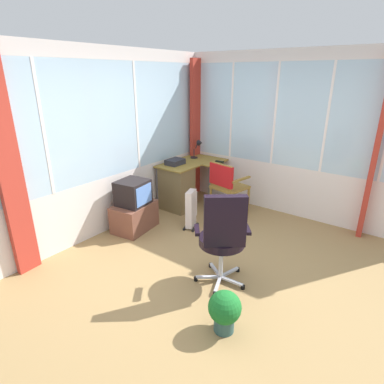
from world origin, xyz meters
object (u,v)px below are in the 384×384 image
at_px(tv_remote, 220,162).
at_px(space_heater, 191,209).
at_px(office_chair, 223,234).
at_px(desk, 178,186).
at_px(desk_lamp, 199,146).
at_px(tv_on_stand, 134,208).
at_px(paper_tray, 175,162).
at_px(wooden_armchair, 225,182).
at_px(potted_plant, 225,310).

xyz_separation_m(tv_remote, space_heater, (-1.06, -0.18, -0.47)).
bearing_deg(space_heater, office_chair, -129.92).
bearing_deg(desk, desk_lamp, 2.51).
bearing_deg(space_heater, desk_lamp, 30.94).
height_order(tv_on_stand, space_heater, tv_on_stand).
bearing_deg(desk, paper_tray, 65.60).
bearing_deg(tv_on_stand, paper_tray, 3.82).
height_order(tv_remote, wooden_armchair, wooden_armchair).
xyz_separation_m(space_heater, potted_plant, (-1.49, -1.49, -0.07)).
distance_m(desk, office_chair, 2.25).
bearing_deg(wooden_armchair, tv_remote, 42.55).
distance_m(desk_lamp, paper_tray, 0.64).
xyz_separation_m(desk_lamp, office_chair, (-2.04, -1.78, -0.34)).
relative_size(desk, space_heater, 1.95).
relative_size(desk, potted_plant, 2.85).
bearing_deg(tv_on_stand, tv_remote, -15.87).
height_order(paper_tray, wooden_armchair, wooden_armchair).
bearing_deg(tv_remote, desk_lamp, 81.00).
bearing_deg(tv_remote, desk, 139.79).
bearing_deg(paper_tray, space_heater, -124.30).
xyz_separation_m(paper_tray, potted_plant, (-1.97, -2.20, -0.58)).
relative_size(paper_tray, space_heater, 0.50).
bearing_deg(potted_plant, space_heater, 45.06).
height_order(desk, paper_tray, paper_tray).
bearing_deg(paper_tray, potted_plant, -131.85).
bearing_deg(potted_plant, desk, 47.61).
xyz_separation_m(tv_on_stand, potted_plant, (-0.93, -2.13, -0.11)).
distance_m(paper_tray, wooden_armchair, 0.94).
bearing_deg(space_heater, paper_tray, 55.70).
xyz_separation_m(tv_remote, wooden_armchair, (-0.40, -0.36, -0.19)).
bearing_deg(paper_tray, tv_remote, -42.90).
distance_m(desk_lamp, space_heater, 1.45).
height_order(wooden_armchair, space_heater, wooden_armchair).
distance_m(desk, tv_on_stand, 1.01).
xyz_separation_m(paper_tray, office_chair, (-1.42, -1.83, -0.17)).
bearing_deg(paper_tray, wooden_armchair, -78.96).
bearing_deg(desk_lamp, wooden_armchair, -117.62).
height_order(wooden_armchair, office_chair, office_chair).
height_order(wooden_armchair, potted_plant, wooden_armchair).
distance_m(desk, space_heater, 0.78).
bearing_deg(desk_lamp, office_chair, -138.86).
bearing_deg(tv_on_stand, space_heater, -48.80).
distance_m(tv_on_stand, potted_plant, 2.33).
bearing_deg(tv_on_stand, potted_plant, -113.46).
bearing_deg(tv_remote, paper_tray, 133.37).
height_order(tv_remote, office_chair, office_chair).
height_order(desk, potted_plant, desk).
relative_size(paper_tray, office_chair, 0.27).
bearing_deg(paper_tray, desk_lamp, -4.89).
distance_m(tv_remote, paper_tray, 0.78).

